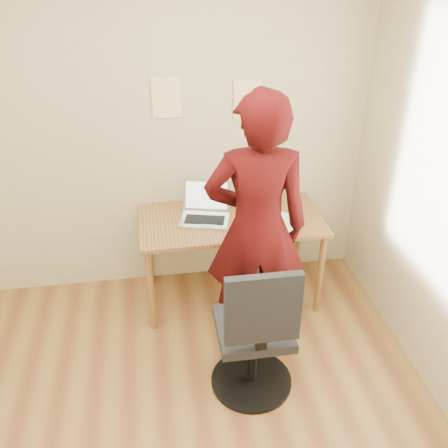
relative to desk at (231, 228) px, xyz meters
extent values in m
cube|color=beige|center=(-0.61, 0.39, 0.70)|extent=(3.50, 0.04, 2.70)
cube|color=olive|center=(0.00, 0.00, 0.07)|extent=(1.40, 0.70, 0.03)
cylinder|color=olive|center=(-0.65, -0.30, -0.30)|extent=(0.05, 0.05, 0.71)
cylinder|color=olive|center=(0.65, -0.30, -0.30)|extent=(0.05, 0.05, 0.71)
cylinder|color=olive|center=(-0.65, 0.30, -0.30)|extent=(0.05, 0.05, 0.71)
cylinder|color=olive|center=(0.65, 0.30, -0.30)|extent=(0.05, 0.05, 0.71)
cube|color=silver|center=(-0.21, -0.01, 0.10)|extent=(0.42, 0.34, 0.02)
cube|color=black|center=(-0.21, -0.01, 0.11)|extent=(0.33, 0.21, 0.00)
cube|color=silver|center=(-0.17, 0.15, 0.23)|extent=(0.37, 0.16, 0.25)
cube|color=white|center=(-0.17, 0.15, 0.23)|extent=(0.33, 0.14, 0.20)
cube|color=white|center=(0.35, -0.12, 0.09)|extent=(0.35, 0.40, 0.00)
cube|color=black|center=(0.12, -0.21, 0.09)|extent=(0.09, 0.12, 0.01)
cube|color=#3F4C59|center=(0.12, -0.21, 0.10)|extent=(0.07, 0.10, 0.00)
cube|color=#F9E495|center=(-0.43, 0.36, 0.94)|extent=(0.21, 0.00, 0.30)
cube|color=#F9E495|center=(0.18, 0.36, 0.90)|extent=(0.21, 0.00, 0.30)
cube|color=#6BD930|center=(0.39, 0.36, 0.77)|extent=(0.18, 0.00, 0.24)
cube|color=black|center=(-0.02, -0.95, -0.17)|extent=(0.46, 0.46, 0.06)
cube|color=black|center=(-0.02, -1.17, 0.16)|extent=(0.44, 0.05, 0.46)
cube|color=black|center=(-0.02, -1.17, -0.07)|extent=(0.06, 0.04, 0.13)
cylinder|color=black|center=(-0.02, -0.95, -0.42)|extent=(0.06, 0.06, 0.46)
cylinder|color=black|center=(-0.02, -0.95, -0.64)|extent=(0.54, 0.54, 0.03)
imported|color=#370708|center=(0.08, -0.52, 0.29)|extent=(0.73, 0.52, 1.89)
camera|label=1|loc=(-0.57, -3.28, 1.98)|focal=40.00mm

